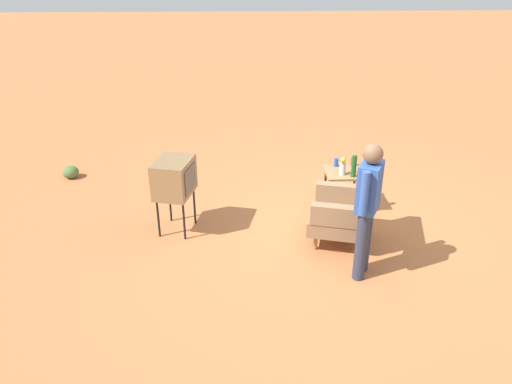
# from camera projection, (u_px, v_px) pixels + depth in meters

# --- Properties ---
(ground_plane) EXTENTS (60.00, 60.00, 0.00)m
(ground_plane) POSITION_uv_depth(u_px,v_px,m) (334.00, 230.00, 6.76)
(ground_plane) COLOR #B76B3D
(armchair) EXTENTS (0.93, 0.95, 1.06)m
(armchair) POSITION_uv_depth(u_px,v_px,m) (348.00, 208.00, 6.27)
(armchair) COLOR #937047
(armchair) RESTS_ON ground
(side_table) EXTENTS (0.56, 0.56, 0.59)m
(side_table) POSITION_uv_depth(u_px,v_px,m) (344.00, 177.00, 7.14)
(side_table) COLOR black
(side_table) RESTS_ON ground
(tv_on_stand) EXTENTS (0.69, 0.57, 1.03)m
(tv_on_stand) POSITION_uv_depth(u_px,v_px,m) (174.00, 178.00, 6.43)
(tv_on_stand) COLOR black
(tv_on_stand) RESTS_ON ground
(person_standing) EXTENTS (0.52, 0.36, 1.64)m
(person_standing) POSITION_uv_depth(u_px,v_px,m) (367.00, 204.00, 5.43)
(person_standing) COLOR #2D3347
(person_standing) RESTS_ON ground
(soda_can_red) EXTENTS (0.07, 0.07, 0.12)m
(soda_can_red) POSITION_uv_depth(u_px,v_px,m) (353.00, 162.00, 7.28)
(soda_can_red) COLOR red
(soda_can_red) RESTS_ON side_table
(bottle_wine_green) EXTENTS (0.07, 0.07, 0.32)m
(bottle_wine_green) POSITION_uv_depth(u_px,v_px,m) (354.00, 166.00, 6.87)
(bottle_wine_green) COLOR #1E5623
(bottle_wine_green) RESTS_ON side_table
(soda_can_blue) EXTENTS (0.07, 0.07, 0.12)m
(soda_can_blue) POSITION_uv_depth(u_px,v_px,m) (336.00, 162.00, 7.26)
(soda_can_blue) COLOR blue
(soda_can_blue) RESTS_ON side_table
(flower_vase) EXTENTS (0.15, 0.10, 0.27)m
(flower_vase) POSITION_uv_depth(u_px,v_px,m) (343.00, 165.00, 6.94)
(flower_vase) COLOR silver
(flower_vase) RESTS_ON side_table
(shrub_near) EXTENTS (0.27, 0.27, 0.21)m
(shrub_near) POSITION_uv_depth(u_px,v_px,m) (71.00, 172.00, 8.31)
(shrub_near) COLOR #516B38
(shrub_near) RESTS_ON ground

